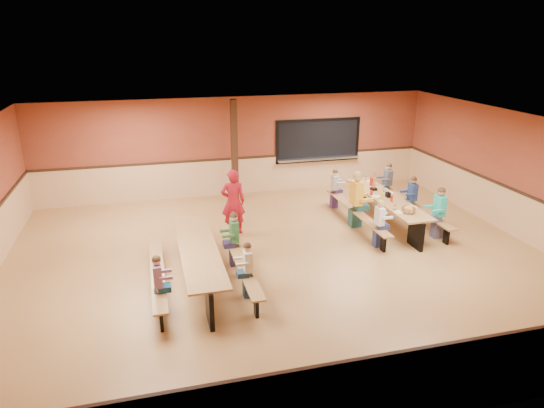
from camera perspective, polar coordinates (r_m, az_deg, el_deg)
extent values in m
plane|color=olive|center=(10.81, 1.10, -6.73)|extent=(12.00, 12.00, 0.00)
cube|color=brown|center=(14.93, -4.10, 6.78)|extent=(12.00, 0.04, 3.00)
cube|color=brown|center=(6.04, 14.54, -14.07)|extent=(12.00, 0.04, 3.00)
cube|color=brown|center=(13.13, 27.27, 2.86)|extent=(0.04, 10.00, 3.00)
cube|color=white|center=(9.86, 1.21, 9.12)|extent=(12.00, 10.00, 0.04)
cube|color=black|center=(15.57, 5.44, 7.46)|extent=(2.60, 0.06, 1.20)
cube|color=silver|center=(15.61, 5.48, 5.35)|extent=(2.70, 0.28, 0.06)
cube|color=black|center=(14.32, -4.44, 6.23)|extent=(0.18, 0.18, 3.00)
cube|color=olive|center=(12.95, 13.29, 0.71)|extent=(0.75, 3.60, 0.04)
cube|color=black|center=(11.82, 16.58, -3.34)|extent=(0.08, 0.60, 0.70)
cube|color=black|center=(14.38, 10.36, 1.25)|extent=(0.08, 0.60, 0.70)
cube|color=olive|center=(12.69, 9.88, -0.81)|extent=(0.26, 3.60, 0.04)
cube|color=black|center=(12.77, 9.83, -1.76)|extent=(0.06, 0.18, 0.41)
cube|color=olive|center=(13.43, 16.32, -0.17)|extent=(0.26, 3.60, 0.04)
cube|color=black|center=(13.51, 16.23, -1.07)|extent=(0.06, 0.18, 0.41)
cube|color=olive|center=(9.78, -8.67, -5.23)|extent=(0.75, 3.60, 0.04)
cube|color=black|center=(8.59, -7.35, -11.69)|extent=(0.08, 0.60, 0.70)
cube|color=black|center=(11.35, -9.46, -3.73)|extent=(0.08, 0.60, 0.70)
cube|color=olive|center=(9.88, -13.38, -7.17)|extent=(0.26, 3.60, 0.04)
cube|color=black|center=(9.98, -13.28, -8.33)|extent=(0.06, 0.18, 0.41)
cube|color=olive|center=(10.01, -3.87, -6.27)|extent=(0.26, 3.60, 0.04)
cube|color=black|center=(10.11, -3.84, -7.42)|extent=(0.06, 0.18, 0.41)
imported|color=maroon|center=(12.01, -4.60, 0.25)|extent=(0.62, 0.42, 1.66)
cylinder|color=#AC1817|center=(13.87, 11.73, 2.64)|extent=(0.16, 0.16, 0.22)
cube|color=black|center=(12.94, 13.49, 1.08)|extent=(0.10, 0.14, 0.13)
cylinder|color=yellow|center=(12.72, 12.78, 0.91)|extent=(0.06, 0.06, 0.17)
cylinder|color=#B2140F|center=(12.59, 13.91, 0.63)|extent=(0.06, 0.06, 0.17)
cube|color=black|center=(13.44, 11.86, 1.74)|extent=(0.16, 0.16, 0.06)
cube|color=olive|center=(13.36, 11.95, 2.88)|extent=(0.02, 0.09, 0.50)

